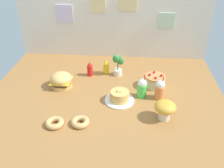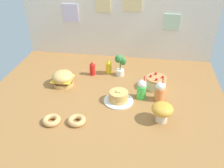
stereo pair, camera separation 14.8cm
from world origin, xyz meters
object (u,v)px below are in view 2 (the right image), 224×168
(burger, at_px, (63,78))
(donut_pink_glaze, at_px, (52,120))
(orange_float_cup, at_px, (160,91))
(mushroom_stool, at_px, (162,111))
(layer_cake, at_px, (156,83))
(cream_soda_cup, at_px, (142,89))
(donut_chocolate, at_px, (77,120))
(potted_plant, at_px, (120,64))
(pancake_stack, at_px, (118,97))
(mustard_bottle, at_px, (109,67))
(ketchup_bottle, at_px, (92,69))

(burger, height_order, donut_pink_glaze, burger)
(orange_float_cup, bearing_deg, mushroom_stool, -86.97)
(layer_cake, relative_size, orange_float_cup, 0.83)
(cream_soda_cup, bearing_deg, donut_chocolate, -138.79)
(potted_plant, bearing_deg, pancake_stack, -84.65)
(burger, bearing_deg, mustard_bottle, 36.93)
(pancake_stack, xyz_separation_m, ketchup_bottle, (-0.37, 0.49, 0.03))
(cream_soda_cup, bearing_deg, layer_cake, 55.04)
(ketchup_bottle, bearing_deg, pancake_stack, -52.86)
(layer_cake, height_order, donut_pink_glaze, layer_cake)
(layer_cake, xyz_separation_m, mustard_bottle, (-0.56, 0.26, 0.01))
(burger, distance_m, cream_soda_cup, 0.87)
(potted_plant, bearing_deg, orange_float_cup, -45.19)
(donut_pink_glaze, xyz_separation_m, potted_plant, (0.49, 0.94, 0.12))
(potted_plant, bearing_deg, burger, -152.34)
(layer_cake, height_order, ketchup_bottle, ketchup_bottle)
(layer_cake, height_order, mustard_bottle, mustard_bottle)
(cream_soda_cup, bearing_deg, burger, 171.66)
(ketchup_bottle, bearing_deg, cream_soda_cup, -33.80)
(potted_plant, xyz_separation_m, mushroom_stool, (0.46, -0.77, -0.03))
(pancake_stack, distance_m, donut_pink_glaze, 0.68)
(mustard_bottle, height_order, donut_chocolate, mustard_bottle)
(layer_cake, bearing_deg, donut_chocolate, -135.16)
(donut_chocolate, height_order, mushroom_stool, mushroom_stool)
(donut_pink_glaze, distance_m, mushroom_stool, 0.97)
(pancake_stack, relative_size, mustard_bottle, 1.70)
(pancake_stack, distance_m, cream_soda_cup, 0.24)
(orange_float_cup, distance_m, potted_plant, 0.63)
(pancake_stack, relative_size, orange_float_cup, 1.13)
(layer_cake, height_order, potted_plant, potted_plant)
(ketchup_bottle, distance_m, donut_chocolate, 0.87)
(orange_float_cup, xyz_separation_m, potted_plant, (-0.45, 0.45, 0.04))
(layer_cake, bearing_deg, ketchup_bottle, 165.89)
(donut_pink_glaze, relative_size, mushroom_stool, 0.85)
(layer_cake, relative_size, mustard_bottle, 1.25)
(ketchup_bottle, distance_m, cream_soda_cup, 0.71)
(burger, bearing_deg, layer_cake, 4.76)
(ketchup_bottle, distance_m, potted_plant, 0.33)
(burger, xyz_separation_m, potted_plant, (0.59, 0.31, 0.06))
(ketchup_bottle, height_order, mustard_bottle, same)
(layer_cake, bearing_deg, mushroom_stool, -85.05)
(mushroom_stool, bearing_deg, donut_chocolate, -169.41)
(layer_cake, relative_size, ketchup_bottle, 1.25)
(pancake_stack, xyz_separation_m, donut_chocolate, (-0.32, -0.38, -0.02))
(orange_float_cup, bearing_deg, donut_chocolate, -147.33)
(burger, height_order, mushroom_stool, mushroom_stool)
(potted_plant, bearing_deg, mushroom_stool, -59.03)
(burger, distance_m, mustard_bottle, 0.56)
(cream_soda_cup, bearing_deg, orange_float_cup, -4.32)
(orange_float_cup, height_order, donut_pink_glaze, orange_float_cup)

